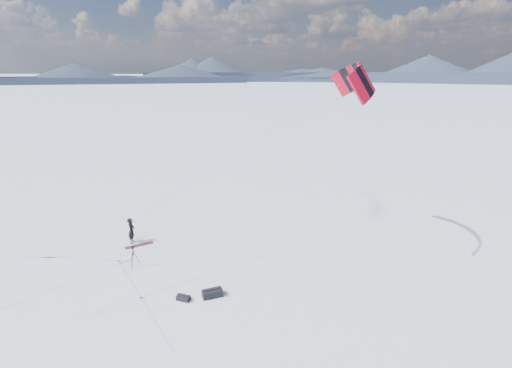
% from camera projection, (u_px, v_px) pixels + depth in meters
% --- Properties ---
extents(ground, '(1800.00, 1800.00, 0.00)m').
position_uv_depth(ground, '(138.00, 283.00, 18.13)').
color(ground, white).
extents(horizon_hills, '(704.84, 706.81, 9.51)m').
position_uv_depth(horizon_hills, '(130.00, 206.00, 16.94)').
color(horizon_hills, '#1E243A').
rests_on(horizon_hills, ground).
extents(snow_tracks, '(13.93, 10.25, 0.01)m').
position_uv_depth(snow_tracks, '(107.00, 284.00, 18.08)').
color(snow_tracks, silver).
rests_on(snow_tracks, ground).
extents(snowkiter, '(0.51, 0.65, 1.58)m').
position_uv_depth(snowkiter, '(133.00, 242.00, 22.39)').
color(snowkiter, black).
rests_on(snowkiter, ground).
extents(snowboard, '(1.44, 1.31, 0.04)m').
position_uv_depth(snowboard, '(139.00, 245.00, 22.00)').
color(snowboard, maroon).
rests_on(snowboard, ground).
extents(tripod, '(0.62, 0.58, 1.25)m').
position_uv_depth(tripod, '(133.00, 254.00, 19.29)').
color(tripod, black).
rests_on(tripod, ground).
extents(gear_bag_a, '(1.00, 0.85, 0.41)m').
position_uv_depth(gear_bag_a, '(212.00, 293.00, 16.99)').
color(gear_bag_a, black).
rests_on(gear_bag_a, ground).
extents(gear_bag_b, '(0.65, 0.38, 0.28)m').
position_uv_depth(gear_bag_b, '(183.00, 298.00, 16.74)').
color(gear_bag_b, black).
rests_on(gear_bag_b, ground).
extents(power_kite, '(13.66, 5.91, 9.02)m').
position_uv_depth(power_kite, '(356.00, 81.00, 18.77)').
color(power_kite, '#B1081E').
rests_on(power_kite, ground).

